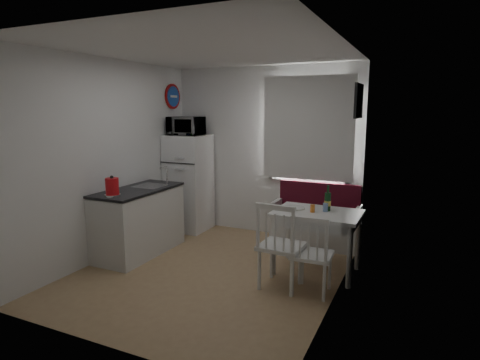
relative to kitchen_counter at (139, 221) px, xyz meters
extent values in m
cube|color=#A38057|center=(1.20, -0.16, -0.46)|extent=(3.00, 3.50, 0.02)
cube|color=white|center=(1.20, -0.16, 2.14)|extent=(3.00, 3.50, 0.02)
cube|color=white|center=(1.20, 1.59, 0.84)|extent=(3.00, 0.02, 2.60)
cube|color=white|center=(1.20, -1.91, 0.84)|extent=(3.00, 0.02, 2.60)
cube|color=white|center=(-0.30, -0.16, 0.84)|extent=(0.02, 3.50, 2.60)
cube|color=white|center=(2.70, -0.16, 0.84)|extent=(0.02, 3.50, 2.60)
cube|color=silver|center=(1.90, 1.56, 1.17)|extent=(1.22, 0.06, 1.47)
cube|color=silver|center=(1.90, 1.49, 1.22)|extent=(1.35, 0.02, 1.50)
cube|color=silver|center=(0.00, -0.01, -0.03)|extent=(0.60, 1.30, 0.86)
cube|color=black|center=(0.00, -0.01, 0.43)|extent=(0.62, 1.32, 0.03)
cube|color=#99999E|center=(0.02, 0.24, 0.39)|extent=(0.40, 0.40, 0.10)
cylinder|color=silver|center=(0.18, 0.42, 0.57)|extent=(0.02, 0.02, 0.26)
cylinder|color=#1C4DAA|center=(-0.27, 1.29, 1.69)|extent=(0.03, 0.40, 0.40)
cube|color=black|center=(2.67, 0.94, 1.59)|extent=(0.04, 0.52, 0.42)
cube|color=silver|center=(2.10, 1.32, -0.28)|extent=(1.25, 0.48, 0.35)
cube|color=#550F20|center=(2.10, 1.32, -0.05)|extent=(1.19, 0.44, 0.12)
cube|color=#550F20|center=(2.10, 1.51, 0.22)|extent=(1.19, 0.10, 0.44)
cube|color=silver|center=(2.36, 0.36, 0.28)|extent=(1.01, 0.71, 0.04)
cube|color=silver|center=(2.36, 0.36, 0.20)|extent=(0.91, 0.61, 0.12)
cylinder|color=silver|center=(2.36, 0.36, -0.10)|extent=(0.06, 0.06, 0.71)
cube|color=silver|center=(2.11, -0.21, 0.02)|extent=(0.48, 0.46, 0.04)
cube|color=silver|center=(2.11, -0.41, 0.28)|extent=(0.44, 0.06, 0.48)
cube|color=silver|center=(2.45, -0.21, -0.03)|extent=(0.43, 0.41, 0.04)
cube|color=silver|center=(2.45, -0.39, 0.20)|extent=(0.39, 0.05, 0.43)
cube|color=white|center=(0.02, 1.24, 0.32)|extent=(0.62, 0.62, 1.54)
imported|color=white|center=(0.02, 1.19, 1.23)|extent=(0.53, 0.36, 0.29)
cylinder|color=red|center=(0.05, -0.54, 0.57)|extent=(0.19, 0.19, 0.25)
cylinder|color=orange|center=(2.31, 0.31, 0.34)|extent=(0.05, 0.05, 0.09)
cylinder|color=#7594C8|center=(2.44, 0.41, 0.35)|extent=(0.06, 0.06, 0.10)
cylinder|color=white|center=(2.06, 0.38, 0.31)|extent=(0.27, 0.27, 0.02)
camera|label=1|loc=(3.45, -4.21, 1.50)|focal=30.00mm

